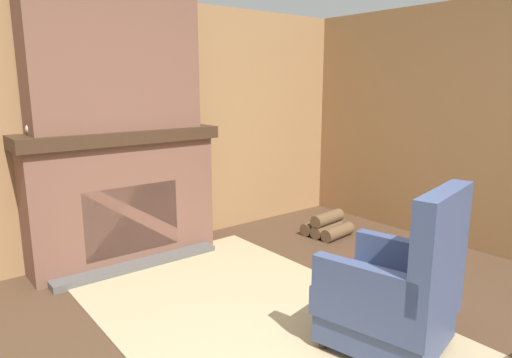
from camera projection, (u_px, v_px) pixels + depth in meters
name	position (u px, v px, depth m)	size (l,w,h in m)	color
wood_panel_wall_left	(110.00, 130.00, 4.16)	(0.06, 6.12, 2.37)	#9E7247
fireplace_hearth	(124.00, 197.00, 4.10)	(0.60, 1.75, 1.20)	brown
chimney_breast	(115.00, 62.00, 3.87)	(0.34, 1.45, 1.15)	brown
area_rug	(298.00, 345.00, 2.84)	(3.84, 1.79, 0.01)	tan
armchair	(395.00, 295.00, 2.72)	(0.82, 0.78, 1.05)	#3D4C75
firewood_stack	(327.00, 226.00, 4.88)	(0.46, 0.46, 0.25)	brown
oil_lamp_vase	(33.00, 122.00, 3.58)	(0.12, 0.12, 0.28)	silver
storage_case	(148.00, 121.00, 4.19)	(0.17, 0.28, 0.12)	black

